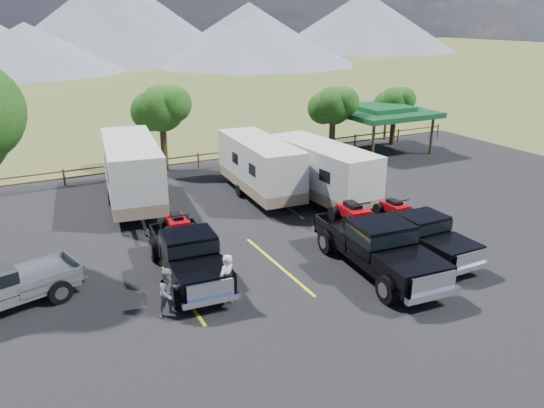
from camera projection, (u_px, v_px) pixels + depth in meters
name	position (u px, v px, depth m)	size (l,w,h in m)	color
ground	(385.00, 301.00, 18.02)	(320.00, 320.00, 0.00)	#485B26
asphalt_lot	(335.00, 265.00, 20.52)	(44.00, 34.00, 0.04)	black
stall_lines	(322.00, 255.00, 21.35)	(12.12, 5.50, 0.01)	yellow
tree_ne_a	(333.00, 106.00, 34.95)	(3.11, 2.92, 4.76)	#322413
tree_ne_b	(394.00, 103.00, 38.49)	(2.77, 2.59, 4.27)	#322413
tree_north	(161.00, 109.00, 31.76)	(3.46, 3.24, 5.25)	#322413
rail_fence	(228.00, 155.00, 34.16)	(36.12, 0.12, 1.00)	brown
pavilion	(381.00, 112.00, 36.90)	(6.20, 6.20, 3.22)	brown
mountain_range	(2.00, 21.00, 100.75)	(209.00, 71.00, 20.00)	slate
rig_left	(188.00, 252.00, 19.35)	(2.50, 6.10, 1.99)	black
rig_center	(376.00, 243.00, 19.82)	(2.76, 6.79, 2.22)	black
rig_right	(417.00, 231.00, 21.34)	(1.99, 5.62, 1.88)	black
trailer_left	(132.00, 172.00, 26.48)	(3.50, 9.52, 3.29)	silver
trailer_center	(260.00, 167.00, 27.81)	(2.66, 8.68, 3.01)	silver
trailer_right	(322.00, 173.00, 26.83)	(2.69, 8.71, 3.02)	silver
person_a	(227.00, 281.00, 17.34)	(0.67, 0.44, 1.85)	silver
person_b	(169.00, 292.00, 16.81)	(0.80, 0.62, 1.64)	slate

